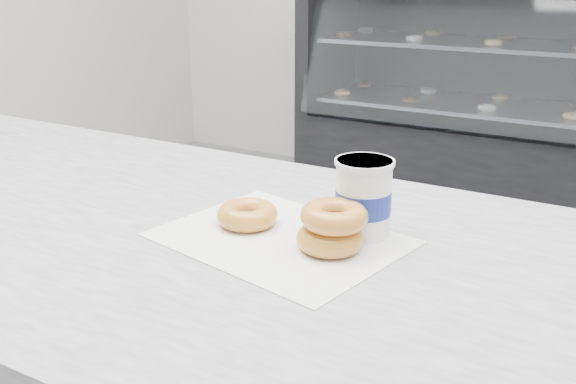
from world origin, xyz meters
name	(u,v)px	position (x,y,z in m)	size (l,w,h in m)	color
display_case	(532,127)	(0.00, 2.12, 0.49)	(2.40, 0.74, 1.25)	black
wax_paper	(280,238)	(0.06, -0.57, 0.90)	(0.34, 0.26, 0.00)	white
donut_single	(247,215)	(-0.01, -0.55, 0.92)	(0.09, 0.09, 0.03)	orange
donut_stack	(332,227)	(0.14, -0.57, 0.94)	(0.13, 0.13, 0.07)	orange
coffee_cup	(363,197)	(0.16, -0.50, 0.96)	(0.10, 0.10, 0.12)	white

